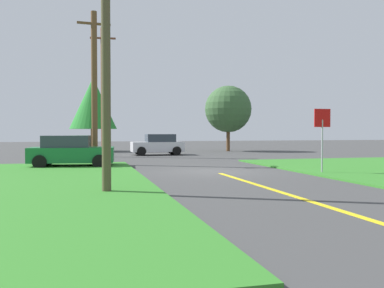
# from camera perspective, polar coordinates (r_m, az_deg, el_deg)

# --- Properties ---
(ground_plane) EXTENTS (120.00, 120.00, 0.00)m
(ground_plane) POSITION_cam_1_polar(r_m,az_deg,el_deg) (19.34, 2.92, -3.72)
(ground_plane) COLOR #414141
(lane_stripe_center) EXTENTS (0.20, 14.00, 0.01)m
(lane_stripe_center) POSITION_cam_1_polar(r_m,az_deg,el_deg) (11.99, 14.37, -7.09)
(lane_stripe_center) COLOR yellow
(lane_stripe_center) RESTS_ON ground
(stop_sign) EXTENTS (0.78, 0.07, 2.80)m
(stop_sign) POSITION_cam_1_polar(r_m,az_deg,el_deg) (18.90, 17.20, 2.09)
(stop_sign) COLOR #9EA0A8
(stop_sign) RESTS_ON ground
(car_approaching_junction) EXTENTS (4.00, 2.07, 1.62)m
(car_approaching_junction) POSITION_cam_1_polar(r_m,az_deg,el_deg) (32.89, -4.62, -0.08)
(car_approaching_junction) COLOR silver
(car_approaching_junction) RESTS_ON ground
(parked_car_near_building) EXTENTS (4.34, 2.37, 1.62)m
(parked_car_near_building) POSITION_cam_1_polar(r_m,az_deg,el_deg) (22.43, -16.09, -0.97)
(parked_car_near_building) COLOR #196B33
(parked_car_near_building) RESTS_ON ground
(utility_pole_near) EXTENTS (1.80, 0.27, 7.84)m
(utility_pole_near) POSITION_cam_1_polar(r_m,az_deg,el_deg) (12.80, -11.57, 11.75)
(utility_pole_near) COLOR brown
(utility_pole_near) RESTS_ON ground
(utility_pole_mid) EXTENTS (1.80, 0.33, 8.38)m
(utility_pole_mid) POSITION_cam_1_polar(r_m,az_deg,el_deg) (23.89, -13.07, 7.58)
(utility_pole_mid) COLOR brown
(utility_pole_mid) RESTS_ON ground
(utility_pole_far) EXTENTS (1.80, 0.34, 9.23)m
(utility_pole_far) POSITION_cam_1_polar(r_m,az_deg,el_deg) (31.08, -11.91, 6.99)
(utility_pole_far) COLOR brown
(utility_pole_far) RESTS_ON ground
(oak_tree_left) EXTENTS (4.33, 4.33, 6.07)m
(oak_tree_left) POSITION_cam_1_polar(r_m,az_deg,el_deg) (39.36, 4.92, 4.72)
(oak_tree_left) COLOR brown
(oak_tree_left) RESTS_ON ground
(pine_tree_center) EXTENTS (4.27, 4.27, 6.76)m
(pine_tree_center) POSITION_cam_1_polar(r_m,az_deg,el_deg) (39.75, -13.22, 5.37)
(pine_tree_center) COLOR brown
(pine_tree_center) RESTS_ON ground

